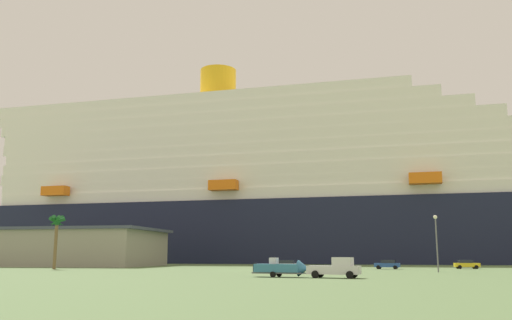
% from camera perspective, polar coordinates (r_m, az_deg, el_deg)
% --- Properties ---
extents(ground_plane, '(600.00, 600.00, 0.00)m').
position_cam_1_polar(ground_plane, '(115.83, 0.90, -11.20)').
color(ground_plane, '#567042').
extents(cruise_ship, '(273.41, 49.58, 67.25)m').
position_cam_1_polar(cruise_ship, '(161.27, 6.20, -3.61)').
color(cruise_ship, '#191E38').
rests_on(cruise_ship, ground_plane).
extents(terminal_building, '(60.56, 24.24, 8.13)m').
position_cam_1_polar(terminal_building, '(133.16, -23.07, -8.49)').
color(terminal_building, gray).
rests_on(terminal_building, ground_plane).
extents(pickup_truck, '(5.88, 3.12, 2.20)m').
position_cam_1_polar(pickup_truck, '(59.83, 8.45, -11.23)').
color(pickup_truck, silver).
rests_on(pickup_truck, ground_plane).
extents(small_boat_on_trailer, '(7.20, 3.06, 2.15)m').
position_cam_1_polar(small_boat_on_trailer, '(61.52, 2.97, -11.36)').
color(small_boat_on_trailer, '#595960').
rests_on(small_boat_on_trailer, ground_plane).
extents(palm_tree, '(3.10, 2.94, 9.40)m').
position_cam_1_polar(palm_tree, '(102.29, -20.31, -6.60)').
color(palm_tree, brown).
rests_on(palm_tree, ground_plane).
extents(street_lamp, '(0.56, 0.56, 8.14)m').
position_cam_1_polar(street_lamp, '(82.70, 18.50, -7.51)').
color(street_lamp, slate).
rests_on(street_lamp, ground_plane).
extents(parked_car_blue_suv, '(4.55, 2.50, 1.58)m').
position_cam_1_polar(parked_car_blue_suv, '(98.72, 13.71, -10.65)').
color(parked_car_blue_suv, '#264C99').
rests_on(parked_car_blue_suv, ground_plane).
extents(parked_car_yellow_taxi, '(4.28, 2.19, 1.58)m').
position_cam_1_polar(parked_car_yellow_taxi, '(104.83, 21.34, -10.20)').
color(parked_car_yellow_taxi, yellow).
rests_on(parked_car_yellow_taxi, ground_plane).
extents(parked_car_white_van, '(4.54, 2.49, 1.58)m').
position_cam_1_polar(parked_car_white_van, '(91.60, 3.20, -10.98)').
color(parked_car_white_van, white).
rests_on(parked_car_white_van, ground_plane).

